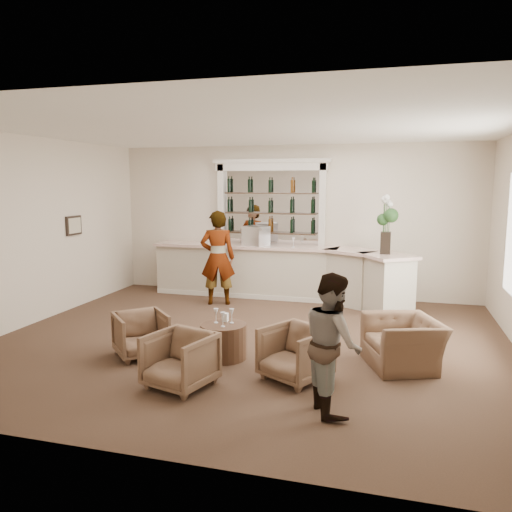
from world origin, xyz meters
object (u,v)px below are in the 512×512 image
(espresso_machine, at_px, (256,236))
(bar_counter, at_px, (281,273))
(cocktail_table, at_px, (223,341))
(armchair_center, at_px, (180,360))
(armchair_right, at_px, (295,353))
(flower_vase, at_px, (386,221))
(sommelier, at_px, (218,258))
(guest, at_px, (332,343))
(armchair_left, at_px, (141,334))
(armchair_far, at_px, (403,343))

(espresso_machine, bearing_deg, bar_counter, 21.61)
(cocktail_table, xyz_separation_m, armchair_center, (-0.17, -1.12, 0.09))
(cocktail_table, relative_size, armchair_center, 0.88)
(bar_counter, bearing_deg, armchair_right, -74.90)
(flower_vase, bearing_deg, bar_counter, 165.97)
(sommelier, relative_size, flower_vase, 1.74)
(sommelier, height_order, guest, sommelier)
(sommelier, relative_size, armchair_right, 2.56)
(armchair_left, height_order, armchair_far, armchair_far)
(armchair_right, xyz_separation_m, flower_vase, (1.00, 3.78, 1.42))
(sommelier, relative_size, armchair_left, 2.73)
(bar_counter, bearing_deg, armchair_far, -54.40)
(guest, relative_size, armchair_far, 1.51)
(armchair_left, bearing_deg, sommelier, 45.95)
(cocktail_table, distance_m, armchair_center, 1.13)
(armchair_center, height_order, espresso_machine, espresso_machine)
(armchair_left, bearing_deg, espresso_machine, 37.80)
(sommelier, bearing_deg, espresso_machine, -142.98)
(cocktail_table, distance_m, flower_vase, 4.20)
(guest, height_order, armchair_left, guest)
(bar_counter, distance_m, armchair_far, 4.28)
(cocktail_table, bearing_deg, armchair_right, -23.79)
(bar_counter, xyz_separation_m, flower_vase, (2.16, -0.54, 1.19))
(cocktail_table, bearing_deg, bar_counter, 90.37)
(bar_counter, bearing_deg, flower_vase, -14.03)
(cocktail_table, height_order, espresso_machine, espresso_machine)
(sommelier, xyz_separation_m, espresso_machine, (0.58, 0.82, 0.38))
(armchair_far, bearing_deg, armchair_right, -78.86)
(guest, bearing_deg, flower_vase, -30.86)
(armchair_center, bearing_deg, guest, 12.26)
(cocktail_table, relative_size, armchair_left, 0.93)
(armchair_center, relative_size, espresso_machine, 1.56)
(armchair_left, relative_size, armchair_far, 0.69)
(espresso_machine, bearing_deg, sommelier, -102.66)
(armchair_right, distance_m, espresso_machine, 4.78)
(sommelier, distance_m, espresso_machine, 1.07)
(cocktail_table, xyz_separation_m, guest, (1.69, -1.25, 0.52))
(cocktail_table, distance_m, armchair_right, 1.25)
(armchair_center, bearing_deg, armchair_left, 155.27)
(flower_vase, bearing_deg, cocktail_table, -123.11)
(armchair_center, bearing_deg, sommelier, 119.89)
(cocktail_table, xyz_separation_m, flower_vase, (2.14, 3.28, 1.52))
(cocktail_table, xyz_separation_m, sommelier, (-1.17, 3.02, 0.72))
(armchair_left, relative_size, armchair_right, 0.94)
(armchair_right, bearing_deg, bar_counter, 134.93)
(cocktail_table, height_order, guest, guest)
(bar_counter, relative_size, sommelier, 2.95)
(sommelier, xyz_separation_m, flower_vase, (3.31, 0.26, 0.80))
(armchair_left, height_order, flower_vase, flower_vase)
(bar_counter, bearing_deg, armchair_left, -105.78)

